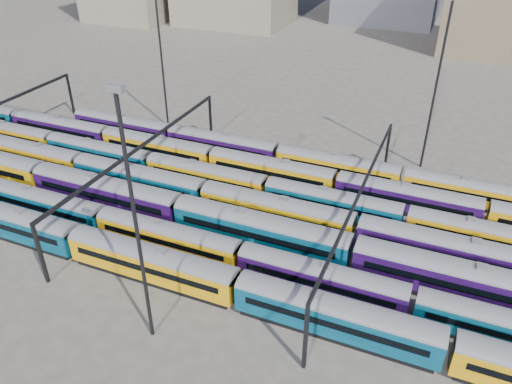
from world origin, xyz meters
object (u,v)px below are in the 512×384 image
at_px(rake_1, 240,254).
at_px(rake_2, 260,228).
at_px(rake_0, 238,285).
at_px(mast_2, 135,217).

bearing_deg(rake_1, rake_2, 85.17).
xyz_separation_m(rake_0, rake_2, (-1.58, 10.00, 0.22)).
bearing_deg(rake_0, mast_2, -131.11).
height_order(rake_0, rake_2, rake_2).
distance_m(rake_0, rake_2, 10.13).
xyz_separation_m(rake_2, mast_2, (-4.53, -17.00, 11.06)).
xyz_separation_m(rake_0, mast_2, (-6.11, -7.00, 11.29)).
bearing_deg(rake_2, rake_1, -94.83).
distance_m(rake_0, mast_2, 14.62).
bearing_deg(rake_2, mast_2, -104.92).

